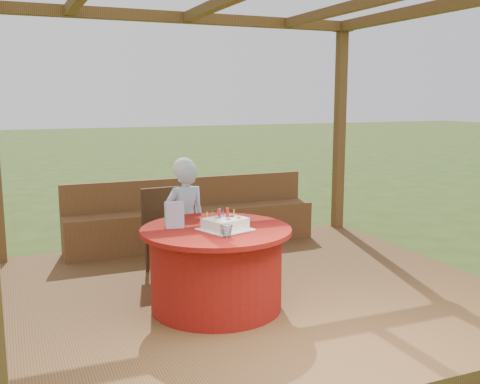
% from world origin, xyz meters
% --- Properties ---
extents(ground, '(60.00, 60.00, 0.00)m').
position_xyz_m(ground, '(0.00, 0.00, 0.00)').
color(ground, '#304918').
rests_on(ground, ground).
extents(deck, '(4.50, 4.00, 0.12)m').
position_xyz_m(deck, '(0.00, 0.00, 0.06)').
color(deck, brown).
rests_on(deck, ground).
extents(pergola, '(4.50, 4.00, 2.72)m').
position_xyz_m(pergola, '(0.00, 0.00, 2.41)').
color(pergola, brown).
rests_on(pergola, deck).
extents(bench, '(3.00, 0.42, 0.80)m').
position_xyz_m(bench, '(0.00, 1.72, 0.38)').
color(bench, brown).
rests_on(bench, deck).
extents(table, '(1.26, 1.26, 0.69)m').
position_xyz_m(table, '(-0.44, -0.29, 0.47)').
color(table, maroon).
rests_on(table, deck).
extents(chair, '(0.43, 0.43, 0.86)m').
position_xyz_m(chair, '(-0.58, 0.83, 0.59)').
color(chair, '#3D2513').
rests_on(chair, deck).
extents(elderly_woman, '(0.46, 0.33, 1.20)m').
position_xyz_m(elderly_woman, '(-0.47, 0.50, 0.73)').
color(elderly_woman, '#98C0E1').
rests_on(elderly_woman, deck).
extents(birthday_cake, '(0.46, 0.46, 0.17)m').
position_xyz_m(birthday_cake, '(-0.39, -0.37, 0.86)').
color(birthday_cake, white).
rests_on(birthday_cake, table).
extents(gift_bag, '(0.16, 0.11, 0.21)m').
position_xyz_m(gift_bag, '(-0.75, -0.13, 0.92)').
color(gift_bag, '#C781B6').
rests_on(gift_bag, table).
extents(drinking_glass, '(0.13, 0.13, 0.09)m').
position_xyz_m(drinking_glass, '(-0.47, -0.60, 0.86)').
color(drinking_glass, white).
rests_on(drinking_glass, table).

